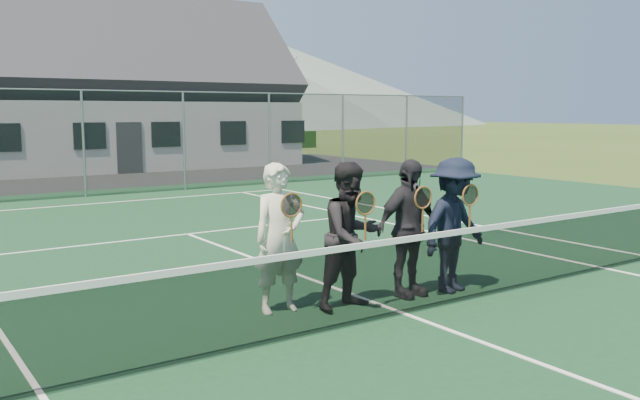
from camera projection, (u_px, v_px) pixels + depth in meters
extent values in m
plane|color=#344A1A|center=(35.00, 179.00, 24.42)|extent=(220.00, 220.00, 0.00)
cube|color=#14381E|center=(405.00, 315.00, 8.07)|extent=(30.00, 30.00, 0.02)
cone|color=#55665C|center=(64.00, 50.00, 95.51)|extent=(120.00, 120.00, 22.00)
cone|color=slate|center=(277.00, 84.00, 115.66)|extent=(90.00, 90.00, 14.00)
cube|color=white|center=(103.00, 203.00, 17.78)|extent=(10.97, 0.06, 0.01)
cube|color=white|center=(41.00, 395.00, 5.76)|extent=(0.06, 23.77, 0.01)
cube|color=white|center=(607.00, 269.00, 10.37)|extent=(0.06, 23.77, 0.01)
cube|color=white|center=(188.00, 234.00, 13.30)|extent=(8.23, 0.06, 0.01)
cube|color=white|center=(405.00, 314.00, 8.07)|extent=(0.06, 12.80, 0.01)
cube|color=black|center=(406.00, 277.00, 8.01)|extent=(11.60, 0.02, 0.88)
cube|color=white|center=(407.00, 239.00, 7.95)|extent=(11.60, 0.03, 0.07)
cylinder|color=slate|center=(84.00, 144.00, 18.91)|extent=(0.07, 0.07, 3.00)
cylinder|color=slate|center=(184.00, 142.00, 20.59)|extent=(0.07, 0.07, 3.00)
cylinder|color=slate|center=(269.00, 139.00, 22.27)|extent=(0.07, 0.07, 3.00)
cylinder|color=slate|center=(343.00, 137.00, 23.96)|extent=(0.07, 0.07, 3.00)
cylinder|color=slate|center=(406.00, 136.00, 25.64)|extent=(0.07, 0.07, 3.00)
cylinder|color=slate|center=(462.00, 134.00, 27.32)|extent=(0.07, 0.07, 3.00)
cube|color=black|center=(84.00, 144.00, 18.91)|extent=(30.00, 0.03, 3.00)
cylinder|color=slate|center=(81.00, 90.00, 18.71)|extent=(30.00, 0.04, 0.04)
cube|color=silver|center=(110.00, 134.00, 29.75)|extent=(15.00, 8.00, 2.80)
pyramid|color=#2D2D33|center=(106.00, 36.00, 29.19)|extent=(15.60, 8.20, 4.10)
cube|color=#2D2D33|center=(129.00, 148.00, 26.24)|extent=(1.00, 0.06, 2.00)
cube|color=black|center=(3.00, 138.00, 23.65)|extent=(1.20, 0.06, 1.00)
cube|color=black|center=(90.00, 136.00, 25.33)|extent=(1.20, 0.06, 1.00)
cube|color=black|center=(166.00, 134.00, 27.01)|extent=(1.20, 0.06, 1.00)
cube|color=black|center=(233.00, 133.00, 28.69)|extent=(1.20, 0.06, 1.00)
cube|color=black|center=(293.00, 132.00, 30.38)|extent=(1.20, 0.06, 1.00)
cylinder|color=#392015|center=(19.00, 120.00, 35.92)|extent=(0.22, 0.22, 3.85)
cylinder|color=#351E13|center=(194.00, 119.00, 41.53)|extent=(0.22, 0.22, 3.85)
cylinder|color=#3C2315|center=(278.00, 118.00, 44.89)|extent=(0.22, 0.22, 3.85)
imported|color=beige|center=(280.00, 238.00, 8.09)|extent=(0.69, 0.49, 1.80)
torus|color=brown|center=(291.00, 205.00, 7.81)|extent=(0.29, 0.02, 0.29)
cylinder|color=black|center=(291.00, 205.00, 7.81)|extent=(0.25, 0.00, 0.25)
cylinder|color=brown|center=(292.00, 229.00, 7.85)|extent=(0.03, 0.03, 0.32)
imported|color=black|center=(351.00, 236.00, 8.24)|extent=(0.93, 0.75, 1.80)
torus|color=brown|center=(365.00, 203.00, 7.96)|extent=(0.29, 0.02, 0.29)
cylinder|color=black|center=(365.00, 203.00, 7.96)|extent=(0.25, 0.00, 0.25)
cylinder|color=brown|center=(365.00, 227.00, 8.00)|extent=(0.03, 0.03, 0.32)
imported|color=black|center=(408.00, 228.00, 8.76)|extent=(1.08, 0.51, 1.80)
torus|color=brown|center=(423.00, 198.00, 8.49)|extent=(0.29, 0.02, 0.29)
cylinder|color=black|center=(423.00, 198.00, 8.49)|extent=(0.25, 0.00, 0.25)
cylinder|color=brown|center=(423.00, 220.00, 8.52)|extent=(0.03, 0.03, 0.32)
imported|color=black|center=(454.00, 225.00, 8.99)|extent=(1.25, 0.84, 1.80)
torus|color=brown|center=(470.00, 195.00, 8.72)|extent=(0.29, 0.02, 0.29)
cylinder|color=black|center=(470.00, 195.00, 8.72)|extent=(0.25, 0.00, 0.25)
cylinder|color=brown|center=(470.00, 217.00, 8.75)|extent=(0.03, 0.03, 0.32)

